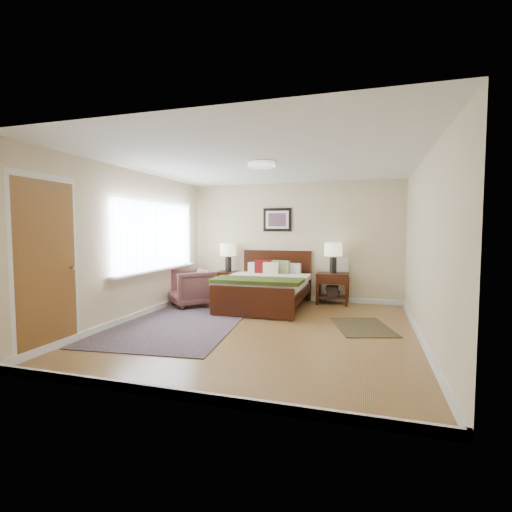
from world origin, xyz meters
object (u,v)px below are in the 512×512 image
object	(u,v)px
lamp_right	(333,252)
rug_persian	(174,326)
lamp_left	(228,252)
armchair	(191,288)
nightstand_right	(333,285)
nightstand_left	(228,277)
bed	(266,283)

from	to	relation	value
lamp_right	rug_persian	size ratio (longest dim) A/B	0.23
lamp_left	armchair	size ratio (longest dim) A/B	0.77
nightstand_right	armchair	xyz separation A→B (m)	(-2.66, -1.01, -0.02)
armchair	nightstand_left	bearing A→B (deg)	113.28
nightstand_right	lamp_left	bearing A→B (deg)	179.68
bed	lamp_right	distance (m)	1.52
nightstand_left	lamp_right	xyz separation A→B (m)	(2.27, 0.02, 0.60)
nightstand_left	nightstand_right	size ratio (longest dim) A/B	0.93
bed	rug_persian	world-z (taller)	bed
nightstand_right	armchair	distance (m)	2.85
bed	nightstand_left	bearing A→B (deg)	146.41
bed	nightstand_right	xyz separation A→B (m)	(1.21, 0.71, -0.11)
nightstand_left	lamp_right	world-z (taller)	lamp_right
rug_persian	lamp_right	bearing A→B (deg)	42.82
bed	lamp_left	bearing A→B (deg)	145.63
nightstand_left	lamp_left	xyz separation A→B (m)	(-0.00, 0.02, 0.55)
bed	nightstand_left	distance (m)	1.27
lamp_right	rug_persian	bearing A→B (deg)	-131.27
bed	nightstand_right	world-z (taller)	bed
bed	rug_persian	size ratio (longest dim) A/B	0.72
nightstand_right	rug_persian	world-z (taller)	nightstand_right
lamp_left	armchair	world-z (taller)	lamp_left
lamp_left	lamp_right	world-z (taller)	lamp_right
bed	lamp_right	size ratio (longest dim) A/B	3.17
lamp_right	rug_persian	xyz separation A→B (m)	(-2.21, -2.52, -1.05)
nightstand_right	rug_persian	size ratio (longest dim) A/B	0.24
nightstand_right	lamp_right	size ratio (longest dim) A/B	1.04
lamp_left	lamp_right	distance (m)	2.27
lamp_left	lamp_right	xyz separation A→B (m)	(2.27, 0.00, 0.04)
nightstand_left	bed	bearing A→B (deg)	-33.59
nightstand_left	nightstand_right	xyz separation A→B (m)	(2.27, 0.01, -0.09)
lamp_left	armchair	bearing A→B (deg)	-111.13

